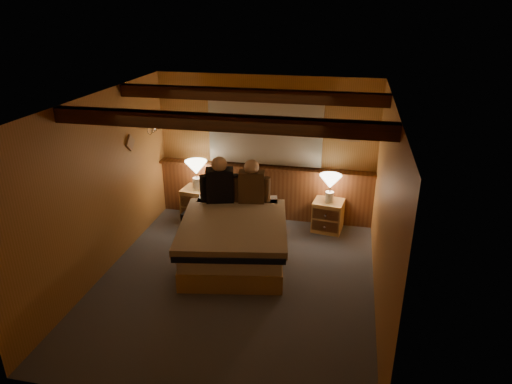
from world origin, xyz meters
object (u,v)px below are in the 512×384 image
(lamp_right, at_px, (330,183))
(nightstand_left, at_px, (199,203))
(bed, at_px, (234,238))
(lamp_left, at_px, (196,169))
(nightstand_right, at_px, (328,216))
(person_left, at_px, (220,183))
(duffel_bag, at_px, (197,220))
(person_right, at_px, (252,185))

(lamp_right, bearing_deg, nightstand_left, 179.69)
(lamp_right, bearing_deg, bed, -137.26)
(lamp_right, bearing_deg, lamp_left, 179.42)
(nightstand_right, bearing_deg, person_left, -151.47)
(lamp_left, xyz_separation_m, duffel_bag, (0.10, -0.38, -0.75))
(bed, distance_m, nightstand_left, 1.50)
(lamp_left, distance_m, person_right, 1.17)
(lamp_left, distance_m, lamp_right, 2.20)
(nightstand_left, height_order, lamp_left, lamp_left)
(person_right, bearing_deg, bed, -108.25)
(person_right, xyz_separation_m, duffel_bag, (-0.95, 0.14, -0.76))
(nightstand_right, distance_m, lamp_left, 2.28)
(lamp_left, bearing_deg, nightstand_right, 0.18)
(lamp_right, height_order, person_right, person_right)
(nightstand_right, bearing_deg, nightstand_left, -171.58)
(lamp_left, relative_size, person_left, 0.65)
(person_left, xyz_separation_m, duffel_bag, (-0.48, 0.22, -0.78))
(lamp_left, bearing_deg, duffel_bag, -75.16)
(duffel_bag, bearing_deg, person_right, 0.72)
(nightstand_right, height_order, duffel_bag, nightstand_right)
(nightstand_right, relative_size, duffel_bag, 1.06)
(nightstand_left, height_order, duffel_bag, nightstand_left)
(bed, distance_m, lamp_right, 1.78)
(nightstand_left, bearing_deg, duffel_bag, -70.17)
(lamp_left, xyz_separation_m, lamp_right, (2.20, -0.02, -0.06))
(lamp_left, relative_size, duffel_bag, 0.99)
(lamp_right, xyz_separation_m, duffel_bag, (-2.10, -0.35, -0.68))
(lamp_right, height_order, duffel_bag, lamp_right)
(nightstand_left, bearing_deg, bed, -44.94)
(lamp_right, bearing_deg, duffel_bag, -170.44)
(nightstand_left, height_order, nightstand_right, nightstand_left)
(duffel_bag, bearing_deg, nightstand_right, 19.61)
(person_right, bearing_deg, person_left, -179.31)
(bed, height_order, lamp_right, lamp_right)
(nightstand_left, distance_m, duffel_bag, 0.40)
(person_right, bearing_deg, nightstand_left, 144.89)
(nightstand_right, xyz_separation_m, person_left, (-1.62, -0.61, 0.67))
(bed, relative_size, lamp_left, 4.30)
(bed, bearing_deg, duffel_bag, 126.29)
(person_right, relative_size, duffel_bag, 1.42)
(lamp_left, xyz_separation_m, person_left, (0.58, -0.60, 0.04))
(nightstand_left, height_order, lamp_right, lamp_right)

